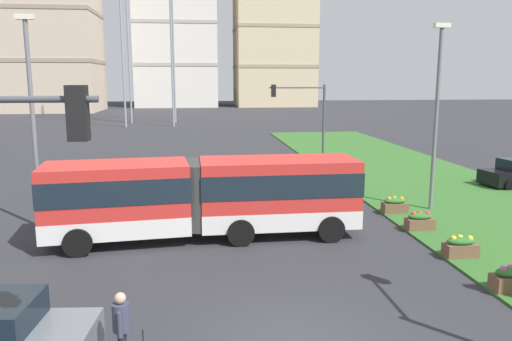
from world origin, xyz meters
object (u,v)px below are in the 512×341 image
Objects in this scene: articulated_bus at (205,196)px; flower_planter_2 at (420,221)px; flower_planter_0 at (511,278)px; flower_planter_1 at (461,246)px; streetlight_median at (437,110)px; traffic_light_far_right at (305,111)px; apartment_tower_centre at (274,11)px; pedestrian_crossing at (121,326)px; flower_planter_3 at (395,205)px; streetlight_left at (32,114)px.

articulated_bus reaches higher than flower_planter_2.
flower_planter_0 is 1.00× the size of flower_planter_1.
flower_planter_1 is 7.68m from streetlight_median.
apartment_tower_centre is at bearing 82.63° from traffic_light_far_right.
pedestrian_crossing is 1.58× the size of flower_planter_3.
streetlight_left reaches higher than flower_planter_2.
streetlight_median is at bearing 2.09° from streetlight_left.
pedestrian_crossing reaches higher than flower_planter_3.
streetlight_left is 97.72m from apartment_tower_centre.
flower_planter_2 is (0.00, 3.15, 0.00)m from flower_planter_1.
streetlight_left reaches higher than pedestrian_crossing.
articulated_bus is 6.88× the size of pedestrian_crossing.
pedestrian_crossing is at bearing -152.54° from flower_planter_1.
streetlight_left is 1.01× the size of streetlight_median.
flower_planter_1 is 0.13× the size of streetlight_left.
pedestrian_crossing is at bearing -66.29° from streetlight_left.
articulated_bus is 10.88× the size of flower_planter_2.
streetlight_left is at bearing -179.11° from flower_planter_3.
articulated_bus is at bearing 158.91° from flower_planter_1.
flower_planter_1 is 101.27m from apartment_tower_centre.
streetlight_median reaches higher than flower_planter_2.
traffic_light_far_right is at bearing 95.49° from flower_planter_1.
pedestrian_crossing is at bearing -100.53° from apartment_tower_centre.
flower_planter_3 is 95.69m from apartment_tower_centre.
traffic_light_far_right is (-1.65, 14.06, 3.50)m from flower_planter_2.
streetlight_median reaches higher than flower_planter_3.
streetlight_median is (1.90, 2.98, 4.23)m from flower_planter_2.
pedestrian_crossing reaches higher than flower_planter_1.
apartment_tower_centre reaches higher than streetlight_left.
articulated_bus is 10.88× the size of flower_planter_1.
traffic_light_far_right reaches higher than flower_planter_0.
flower_planter_0 is 103.99m from apartment_tower_centre.
flower_planter_2 is 0.13× the size of streetlight_left.
streetlight_left is at bearing -177.91° from streetlight_median.
flower_planter_2 and flower_planter_3 have the same top height.
streetlight_left is (-13.63, -11.71, 0.75)m from traffic_light_far_right.
streetlight_median is 0.20× the size of apartment_tower_centre.
pedestrian_crossing is 10.83m from flower_planter_0.
apartment_tower_centre reaches higher than articulated_bus.
pedestrian_crossing is 13.56m from flower_planter_2.
streetlight_left is at bearing 171.25° from flower_planter_2.
flower_planter_0 is at bearing -90.00° from flower_planter_1.
flower_planter_3 is at bearing -168.37° from streetlight_median.
articulated_bus is at bearing -18.08° from streetlight_left.
pedestrian_crossing is 0.21× the size of streetlight_median.
flower_planter_2 is 0.03× the size of apartment_tower_centre.
pedestrian_crossing reaches higher than flower_planter_0.
traffic_light_far_right is at bearing 63.59° from articulated_bus.
flower_planter_3 is at bearing 46.85° from pedestrian_crossing.
flower_planter_1 is 3.15m from flower_planter_2.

